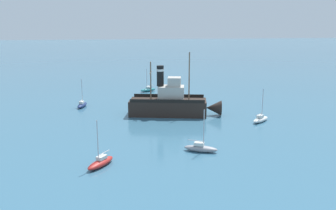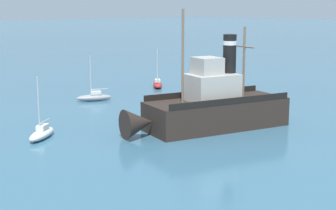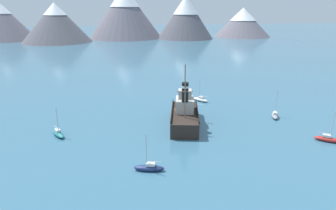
# 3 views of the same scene
# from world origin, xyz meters

# --- Properties ---
(ground_plane) EXTENTS (600.00, 600.00, 0.00)m
(ground_plane) POSITION_xyz_m (0.00, 0.00, 0.00)
(ground_plane) COLOR #38667F
(mountain_ridge) EXTENTS (189.98, 60.61, 31.46)m
(mountain_ridge) POSITION_xyz_m (-2.81, 149.17, 13.26)
(mountain_ridge) COLOR slate
(mountain_ridge) RESTS_ON ground
(old_tugboat) EXTENTS (7.07, 14.79, 9.90)m
(old_tugboat) POSITION_xyz_m (0.30, -0.23, 1.83)
(old_tugboat) COLOR #2D231E
(old_tugboat) RESTS_ON ground
(sailboat_navy) EXTENTS (3.95, 2.03, 4.90)m
(sailboat_navy) POSITION_xyz_m (-7.66, -14.59, 0.43)
(sailboat_navy) COLOR navy
(sailboat_navy) RESTS_ON ground
(sailboat_white) EXTENTS (3.19, 3.68, 4.90)m
(sailboat_white) POSITION_xyz_m (6.78, 11.85, 0.43)
(sailboat_white) COLOR white
(sailboat_white) RESTS_ON ground
(sailboat_teal) EXTENTS (2.78, 3.87, 4.90)m
(sailboat_teal) POSITION_xyz_m (-20.35, -1.55, 0.43)
(sailboat_teal) COLOR #23757A
(sailboat_teal) RESTS_ON ground
(sailboat_red) EXTENTS (3.68, 3.19, 4.90)m
(sailboat_red) POSITION_xyz_m (19.77, -11.18, 0.43)
(sailboat_red) COLOR #B22823
(sailboat_red) RESTS_ON ground
(sailboat_grey) EXTENTS (2.65, 3.90, 4.90)m
(sailboat_grey) POSITION_xyz_m (17.40, -0.11, 0.43)
(sailboat_grey) COLOR gray
(sailboat_grey) RESTS_ON ground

